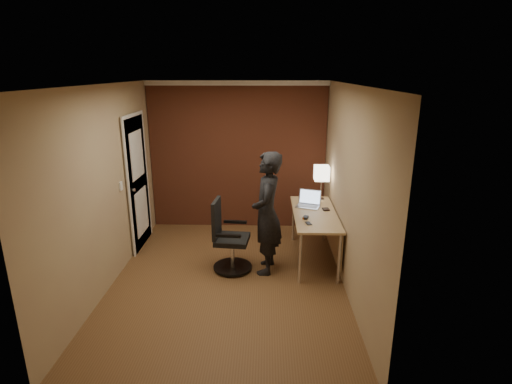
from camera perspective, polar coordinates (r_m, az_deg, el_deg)
room at (r=6.42m, az=-5.35°, el=5.35°), size 4.00×4.00×4.00m
desk at (r=5.77m, az=9.06°, el=-4.09°), size 0.60×1.50×0.73m
desk_lamp at (r=6.17m, az=9.36°, el=2.62°), size 0.22×0.22×0.54m
laptop at (r=5.95m, az=7.55°, el=-1.38°), size 0.40×0.35×0.23m
mouse at (r=5.45m, az=7.10°, el=-3.63°), size 0.09×0.11×0.03m
phone at (r=5.29m, az=7.49°, el=-4.46°), size 0.09×0.13×0.01m
wallet at (r=5.83m, az=9.95°, el=-2.45°), size 0.10×0.12×0.02m
office_chair at (r=5.49m, az=-4.06°, el=-6.89°), size 0.53×0.57×0.98m
person at (r=5.31m, az=1.57°, el=-3.07°), size 0.46×0.64×1.67m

